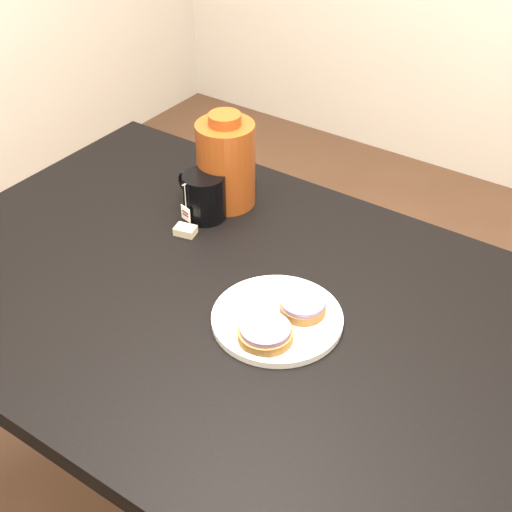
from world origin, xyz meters
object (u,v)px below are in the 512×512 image
(table, at_px, (243,332))
(teabag_pouch, at_px, (185,230))
(mug, at_px, (204,196))
(bagel_package, at_px, (226,163))
(plate, at_px, (277,318))
(bagel_back, at_px, (303,306))
(bagel_front, at_px, (265,333))

(table, distance_m, teabag_pouch, 0.27)
(mug, xyz_separation_m, bagel_package, (0.01, 0.08, 0.05))
(plate, relative_size, teabag_pouch, 5.42)
(teabag_pouch, bearing_deg, bagel_back, -13.58)
(bagel_front, distance_m, mug, 0.43)
(mug, xyz_separation_m, teabag_pouch, (0.01, -0.08, -0.04))
(mug, bearing_deg, plate, -17.93)
(plate, distance_m, teabag_pouch, 0.34)
(teabag_pouch, bearing_deg, table, -25.35)
(bagel_front, bearing_deg, table, 144.11)
(bagel_front, bearing_deg, mug, 142.52)
(plate, relative_size, bagel_back, 2.23)
(bagel_package, bearing_deg, teabag_pouch, -88.57)
(table, height_order, teabag_pouch, teabag_pouch)
(bagel_package, bearing_deg, mug, -94.18)
(plate, distance_m, bagel_front, 0.07)
(bagel_front, height_order, mug, mug)
(table, xyz_separation_m, bagel_front, (0.10, -0.07, 0.11))
(bagel_front, relative_size, teabag_pouch, 2.81)
(teabag_pouch, distance_m, bagel_package, 0.18)
(mug, distance_m, teabag_pouch, 0.09)
(bagel_package, bearing_deg, bagel_back, -34.20)
(table, xyz_separation_m, bagel_back, (0.12, 0.03, 0.11))
(table, bearing_deg, bagel_back, 12.17)
(plate, distance_m, bagel_package, 0.44)
(plate, bearing_deg, mug, 148.39)
(table, height_order, bagel_front, bagel_front)
(bagel_back, bearing_deg, bagel_front, -99.34)
(table, bearing_deg, bagel_front, -35.89)
(mug, relative_size, bagel_package, 0.67)
(mug, bearing_deg, bagel_front, -23.80)
(bagel_package, bearing_deg, plate, -40.78)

